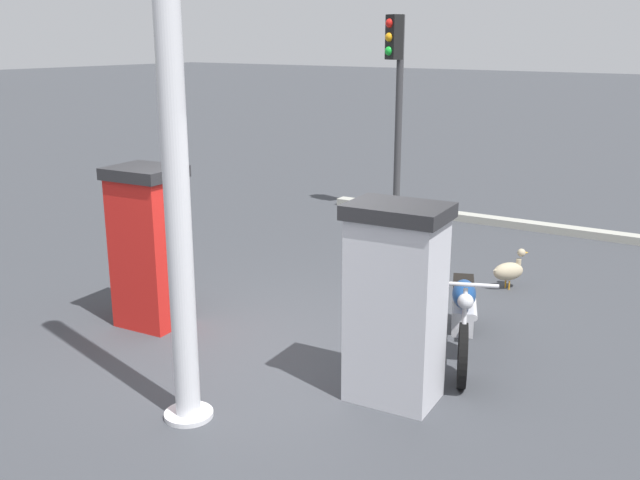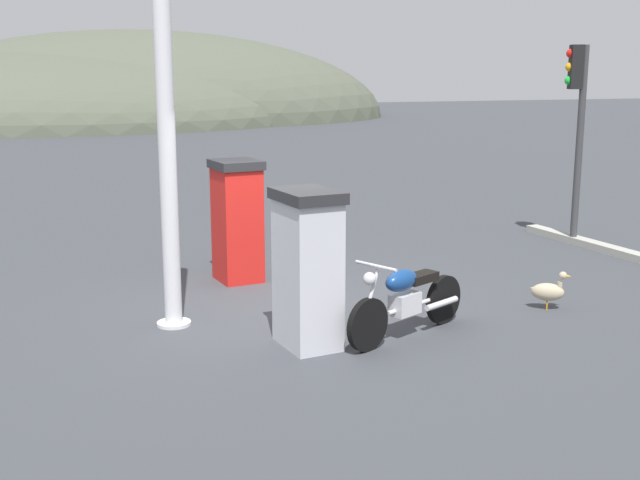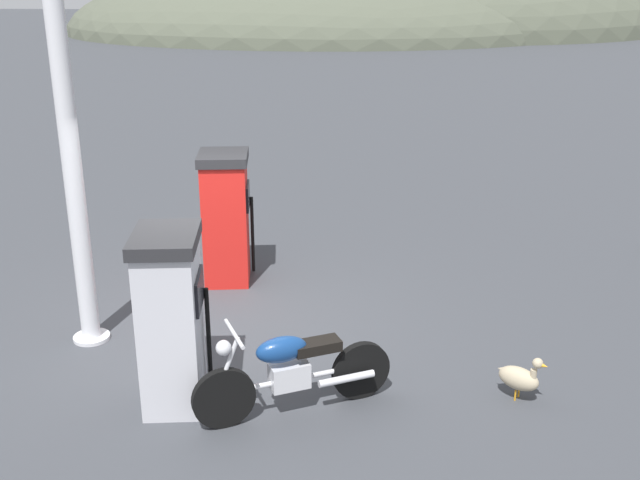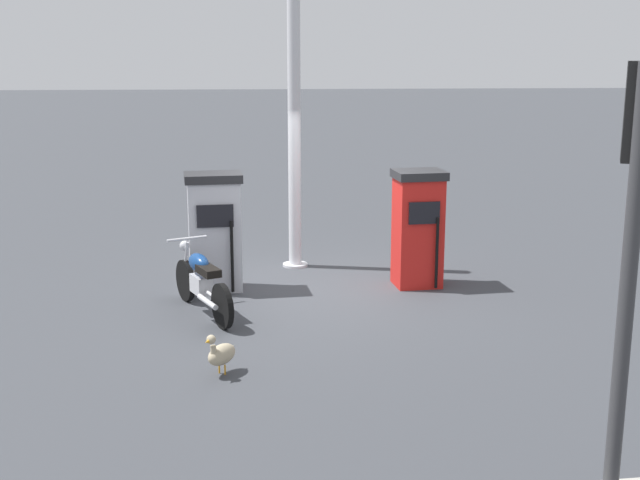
{
  "view_description": "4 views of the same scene",
  "coord_description": "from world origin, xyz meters",
  "px_view_note": "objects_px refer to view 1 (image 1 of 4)",
  "views": [
    {
      "loc": [
        -5.2,
        -4.19,
        3.0
      ],
      "look_at": [
        1.34,
        0.36,
        0.76
      ],
      "focal_mm": 40.81,
      "sensor_mm": 36.0,
      "label": 1
    },
    {
      "loc": [
        -2.97,
        -9.28,
        2.93
      ],
      "look_at": [
        0.58,
        0.21,
        0.78
      ],
      "focal_mm": 44.9,
      "sensor_mm": 36.0,
      "label": 2
    },
    {
      "loc": [
        1.52,
        -7.72,
        3.96
      ],
      "look_at": [
        1.09,
        0.18,
        1.06
      ],
      "focal_mm": 42.85,
      "sensor_mm": 36.0,
      "label": 3
    },
    {
      "loc": [
        11.53,
        -0.83,
        3.44
      ],
      "look_at": [
        0.49,
        -0.01,
        0.87
      ],
      "focal_mm": 46.68,
      "sensor_mm": 36.0,
      "label": 4
    }
  ],
  "objects_px": {
    "wandering_duck": "(509,270)",
    "canopy_support_pole": "(174,139)",
    "motorcycle_near_pump": "(463,313)",
    "fuel_pump_near": "(396,303)",
    "fuel_pump_far": "(150,246)",
    "roadside_traffic_light": "(396,79)"
  },
  "relations": [
    {
      "from": "motorcycle_near_pump",
      "to": "canopy_support_pole",
      "type": "xyz_separation_m",
      "value": [
        -2.36,
        1.34,
        1.83
      ]
    },
    {
      "from": "wandering_duck",
      "to": "canopy_support_pole",
      "type": "xyz_separation_m",
      "value": [
        -4.51,
        1.0,
        2.04
      ]
    },
    {
      "from": "canopy_support_pole",
      "to": "fuel_pump_far",
      "type": "bearing_deg",
      "value": 54.52
    },
    {
      "from": "motorcycle_near_pump",
      "to": "roadside_traffic_light",
      "type": "distance_m",
      "value": 6.27
    },
    {
      "from": "roadside_traffic_light",
      "to": "canopy_support_pole",
      "type": "height_order",
      "value": "canopy_support_pole"
    },
    {
      "from": "wandering_duck",
      "to": "canopy_support_pole",
      "type": "relative_size",
      "value": 0.11
    },
    {
      "from": "fuel_pump_near",
      "to": "canopy_support_pole",
      "type": "distance_m",
      "value": 2.23
    },
    {
      "from": "motorcycle_near_pump",
      "to": "roadside_traffic_light",
      "type": "relative_size",
      "value": 0.53
    },
    {
      "from": "roadside_traffic_light",
      "to": "wandering_duck",
      "type": "bearing_deg",
      "value": -130.81
    },
    {
      "from": "canopy_support_pole",
      "to": "motorcycle_near_pump",
      "type": "bearing_deg",
      "value": -29.6
    },
    {
      "from": "canopy_support_pole",
      "to": "fuel_pump_near",
      "type": "bearing_deg",
      "value": -44.23
    },
    {
      "from": "fuel_pump_near",
      "to": "fuel_pump_far",
      "type": "distance_m",
      "value": 2.95
    },
    {
      "from": "fuel_pump_near",
      "to": "roadside_traffic_light",
      "type": "relative_size",
      "value": 0.51
    },
    {
      "from": "roadside_traffic_light",
      "to": "fuel_pump_far",
      "type": "bearing_deg",
      "value": -176.1
    },
    {
      "from": "fuel_pump_near",
      "to": "canopy_support_pole",
      "type": "xyz_separation_m",
      "value": [
        -1.24,
        1.21,
        1.41
      ]
    },
    {
      "from": "fuel_pump_near",
      "to": "fuel_pump_far",
      "type": "bearing_deg",
      "value": 90.0
    },
    {
      "from": "fuel_pump_near",
      "to": "motorcycle_near_pump",
      "type": "height_order",
      "value": "fuel_pump_near"
    },
    {
      "from": "motorcycle_near_pump",
      "to": "canopy_support_pole",
      "type": "height_order",
      "value": "canopy_support_pole"
    },
    {
      "from": "fuel_pump_far",
      "to": "motorcycle_near_pump",
      "type": "xyz_separation_m",
      "value": [
        1.11,
        -3.08,
        -0.43
      ]
    },
    {
      "from": "fuel_pump_far",
      "to": "wandering_duck",
      "type": "bearing_deg",
      "value": -40.04
    },
    {
      "from": "fuel_pump_far",
      "to": "roadside_traffic_light",
      "type": "bearing_deg",
      "value": 3.9
    },
    {
      "from": "fuel_pump_near",
      "to": "wandering_duck",
      "type": "distance_m",
      "value": 3.33
    }
  ]
}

